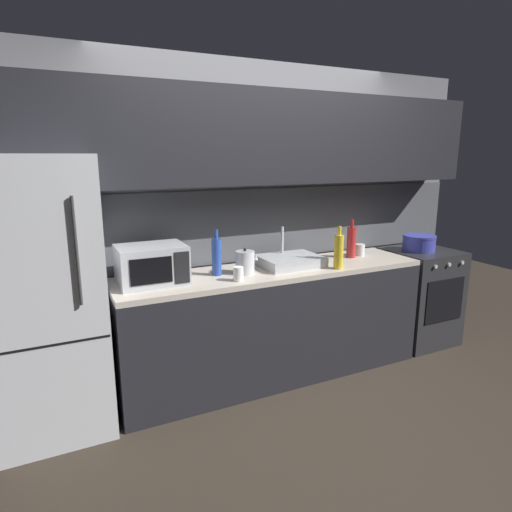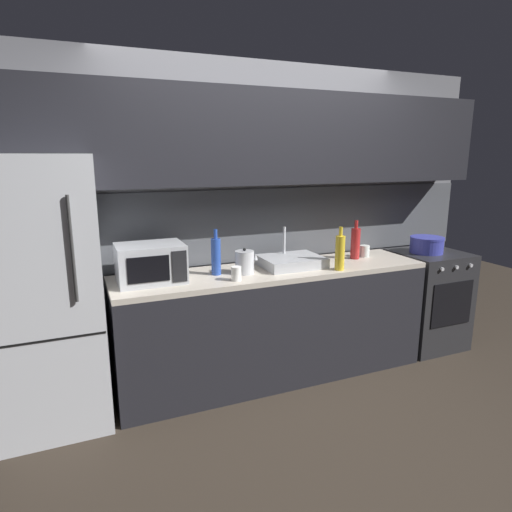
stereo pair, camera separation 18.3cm
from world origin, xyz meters
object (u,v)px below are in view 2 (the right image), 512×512
(microwave, at_px, (151,263))
(wine_bottle_yellow, at_px, (340,252))
(refrigerator, at_px, (45,295))
(cooking_pot, at_px, (427,245))
(mug_white, at_px, (236,274))
(mug_clear, at_px, (365,251))
(kettle, at_px, (245,262))
(wine_bottle_blue, at_px, (216,256))
(oven_range, at_px, (426,299))
(wine_bottle_red, at_px, (355,243))

(microwave, xyz_separation_m, wine_bottle_yellow, (1.41, -0.23, 0.01))
(refrigerator, height_order, cooking_pot, refrigerator)
(mug_white, bearing_deg, wine_bottle_yellow, -2.15)
(mug_clear, xyz_separation_m, cooking_pot, (0.62, -0.08, 0.02))
(kettle, distance_m, wine_bottle_blue, 0.22)
(oven_range, xyz_separation_m, mug_white, (-1.97, -0.18, 0.50))
(wine_bottle_blue, distance_m, cooking_pot, 2.00)
(wine_bottle_red, bearing_deg, microwave, -178.71)
(oven_range, relative_size, wine_bottle_yellow, 2.66)
(microwave, distance_m, wine_bottle_yellow, 1.42)
(refrigerator, bearing_deg, mug_clear, 1.90)
(kettle, xyz_separation_m, cooking_pot, (1.79, 0.02, -0.01))
(oven_range, xyz_separation_m, wine_bottle_yellow, (-1.13, -0.21, 0.59))
(wine_bottle_red, distance_m, cooking_pot, 0.75)
(refrigerator, height_order, oven_range, refrigerator)
(wine_bottle_blue, bearing_deg, refrigerator, -178.73)
(refrigerator, relative_size, mug_white, 17.52)
(refrigerator, relative_size, wine_bottle_yellow, 5.27)
(wine_bottle_red, bearing_deg, oven_range, -4.23)
(kettle, relative_size, wine_bottle_blue, 0.57)
(kettle, relative_size, wine_bottle_yellow, 0.58)
(refrigerator, relative_size, microwave, 3.87)
(refrigerator, relative_size, oven_range, 1.98)
(oven_range, relative_size, wine_bottle_red, 2.71)
(kettle, xyz_separation_m, mug_clear, (1.17, 0.11, -0.04))
(wine_bottle_yellow, height_order, wine_bottle_blue, wine_bottle_blue)
(microwave, height_order, kettle, microwave)
(mug_clear, bearing_deg, kettle, -174.68)
(wine_bottle_yellow, bearing_deg, mug_clear, 33.26)
(wine_bottle_yellow, relative_size, wine_bottle_red, 1.02)
(mug_white, height_order, cooking_pot, cooking_pot)
(wine_bottle_red, bearing_deg, refrigerator, -178.64)
(refrigerator, bearing_deg, kettle, -1.04)
(kettle, bearing_deg, oven_range, 0.73)
(oven_range, bearing_deg, refrigerator, 179.98)
(wine_bottle_red, relative_size, cooking_pot, 1.12)
(wine_bottle_yellow, bearing_deg, kettle, 165.13)
(wine_bottle_yellow, xyz_separation_m, wine_bottle_red, (0.34, 0.27, -0.00))
(oven_range, xyz_separation_m, wine_bottle_red, (-0.80, 0.06, 0.59))
(mug_white, bearing_deg, mug_clear, 11.64)
(kettle, distance_m, cooking_pot, 1.79)
(kettle, relative_size, mug_white, 1.93)
(wine_bottle_blue, bearing_deg, mug_clear, 2.43)
(wine_bottle_yellow, height_order, mug_clear, wine_bottle_yellow)
(wine_bottle_blue, height_order, mug_clear, wine_bottle_blue)
(refrigerator, xyz_separation_m, cooking_pot, (3.16, 0.00, 0.08))
(kettle, bearing_deg, cooking_pot, 0.80)
(refrigerator, distance_m, cooking_pot, 3.16)
(oven_range, bearing_deg, wine_bottle_red, 175.77)
(oven_range, xyz_separation_m, cooking_pot, (-0.05, 0.00, 0.52))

